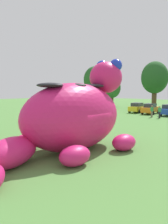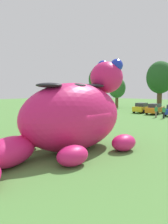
{
  "view_description": "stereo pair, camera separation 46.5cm",
  "coord_description": "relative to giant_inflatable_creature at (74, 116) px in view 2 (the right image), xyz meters",
  "views": [
    {
      "loc": [
        9.16,
        -11.16,
        3.97
      ],
      "look_at": [
        -0.8,
        0.61,
        2.45
      ],
      "focal_mm": 36.38,
      "sensor_mm": 36.0,
      "label": 1
    },
    {
      "loc": [
        9.51,
        -10.86,
        3.97
      ],
      "look_at": [
        -0.8,
        0.61,
        2.45
      ],
      "focal_mm": 36.38,
      "sensor_mm": 36.0,
      "label": 2
    }
  ],
  "objects": [
    {
      "name": "ground_plane",
      "position": [
        0.78,
        0.41,
        -2.27
      ],
      "size": [
        160.0,
        160.0,
        0.0
      ],
      "primitive_type": "plane",
      "color": "#568E42"
    },
    {
      "name": "giant_inflatable_creature",
      "position": [
        0.0,
        0.0,
        0.0
      ],
      "size": [
        6.36,
        12.17,
        6.21
      ],
      "color": "#E01E6B",
      "rests_on": "ground"
    },
    {
      "name": "car_yellow",
      "position": [
        -8.36,
        25.23,
        -1.41
      ],
      "size": [
        2.17,
        4.21,
        1.72
      ],
      "color": "yellow",
      "rests_on": "ground"
    },
    {
      "name": "car_orange",
      "position": [
        -5.64,
        24.49,
        -1.41
      ],
      "size": [
        2.13,
        4.19,
        1.72
      ],
      "color": "orange",
      "rests_on": "ground"
    },
    {
      "name": "tree_far_left",
      "position": [
        -24.91,
        34.57,
        4.11
      ],
      "size": [
        5.5,
        5.5,
        9.76
      ],
      "color": "brown",
      "rests_on": "ground"
    },
    {
      "name": "tree_left",
      "position": [
        -17.63,
        31.4,
        2.07
      ],
      "size": [
        3.74,
        3.74,
        6.64
      ],
      "color": "brown",
      "rests_on": "ground"
    },
    {
      "name": "tree_mid_left",
      "position": [
        -9.46,
        34.87,
        4.13
      ],
      "size": [
        5.51,
        5.51,
        9.79
      ],
      "color": "brown",
      "rests_on": "ground"
    },
    {
      "name": "spectator_near_inflatable",
      "position": [
        -3.58,
        20.39,
        -1.42
      ],
      "size": [
        0.38,
        0.26,
        1.71
      ],
      "color": "#726656",
      "rests_on": "ground"
    },
    {
      "name": "spectator_by_cars",
      "position": [
        -4.37,
        4.77,
        -1.42
      ],
      "size": [
        0.38,
        0.26,
        1.71
      ],
      "color": "#726656",
      "rests_on": "ground"
    },
    {
      "name": "spectator_far_side",
      "position": [
        -2.33,
        20.13,
        -1.42
      ],
      "size": [
        0.38,
        0.26,
        1.71
      ],
      "color": "black",
      "rests_on": "ground"
    }
  ]
}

